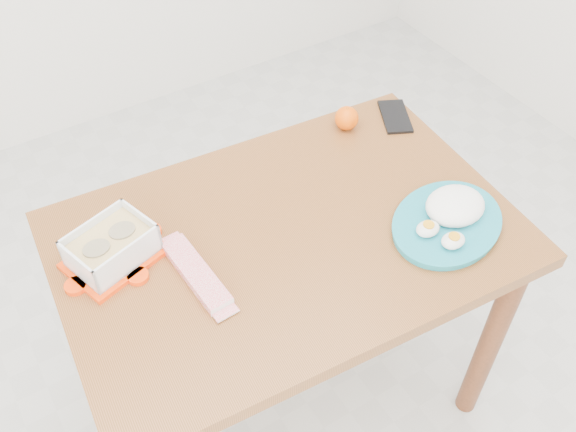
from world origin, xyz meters
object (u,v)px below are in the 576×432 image
orange_fruit (347,118)px  rice_plate (450,216)px  smartphone (395,116)px  food_container (112,247)px  dining_table (288,265)px

orange_fruit → rice_plate: 0.43m
orange_fruit → rice_plate: (-0.00, -0.43, -0.01)m
rice_plate → smartphone: 0.42m
food_container → smartphone: (0.87, 0.08, -0.04)m
smartphone → food_container: bearing=-148.5°
food_container → smartphone: bearing=-11.9°
dining_table → smartphone: size_ratio=7.59×
rice_plate → smartphone: rice_plate is taller
rice_plate → food_container: bearing=138.4°
orange_fruit → smartphone: orange_fruit is taller
food_container → orange_fruit: food_container is taller
food_container → rice_plate: food_container is taller
orange_fruit → rice_plate: size_ratio=0.18×
smartphone → orange_fruit: bearing=-167.8°
dining_table → food_container: 0.43m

